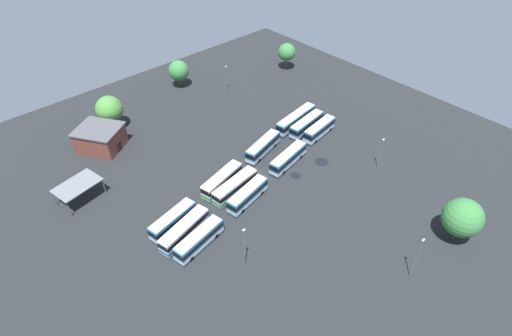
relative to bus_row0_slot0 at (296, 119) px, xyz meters
The scene contains 24 objects.
ground_plane 22.59m from the bus_row0_slot0, 20.02° to the left, with size 122.14×122.14×0.00m, color black.
bus_row0_slot0 is the anchor object (origin of this frame).
bus_row0_slot1 3.48m from the bus_row0_slot0, 92.79° to the left, with size 11.76×4.00×3.50m.
bus_row0_slot2 7.19m from the bus_row0_slot0, 97.06° to the left, with size 10.82×3.86×3.50m.
bus_row1_slot0 14.69m from the bus_row0_slot0, 11.08° to the left, with size 11.59×5.18×3.50m.
bus_row1_slot2 16.45m from the bus_row0_slot0, 36.95° to the left, with size 11.70×4.49×3.50m.
bus_row2_slot0 29.58m from the bus_row0_slot0, 10.80° to the left, with size 11.44×4.94×3.50m.
bus_row2_slot1 29.66m from the bus_row0_slot0, 17.58° to the left, with size 11.76×4.07×3.50m.
bus_row2_slot2 30.80m from the bus_row0_slot0, 24.42° to the left, with size 10.96×4.50×3.50m.
bus_row3_slot0 44.17m from the bus_row0_slot0, 10.83° to the left, with size 10.84×4.50×3.50m.
bus_row3_slot1 44.74m from the bus_row0_slot0, 15.30° to the left, with size 11.77×5.11×3.50m.
bus_row3_slot2 45.22m from the bus_row0_slot0, 20.08° to the left, with size 11.11×4.39×3.50m.
depot_building 48.60m from the bus_row0_slot0, 30.91° to the right, with size 12.86×13.23×5.59m.
maintenance_shelter 54.50m from the bus_row0_slot0, 12.04° to the right, with size 9.88×7.29×4.02m.
lamp_post_mid_lot 24.55m from the bus_row0_slot0, 92.95° to the left, with size 0.56×0.28×7.90m.
lamp_post_far_corner 46.25m from the bus_row0_slot0, 32.00° to the left, with size 0.56×0.28×9.41m.
lamp_post_near_entrance 49.63m from the bus_row0_slot0, 66.92° to the left, with size 0.56×0.28×9.60m.
lamp_post_by_building 26.41m from the bus_row0_slot0, 86.44° to the right, with size 0.56×0.28×7.68m.
tree_west_edge 39.07m from the bus_row0_slot0, 74.58° to the right, with size 5.92×5.92×8.04m.
tree_northwest 47.31m from the bus_row0_slot0, 40.97° to the right, with size 6.81×6.81×8.97m.
tree_south_edge 32.52m from the bus_row0_slot0, 131.10° to the right, with size 5.48×5.48×8.32m.
tree_east_edge 47.05m from the bus_row0_slot0, 83.02° to the left, with size 7.34×7.34×9.28m.
puddle_between_rows 16.15m from the bus_row0_slot0, 65.49° to the left, with size 3.18×3.18×0.01m, color black.
puddle_near_shelter 20.30m from the bus_row0_slot0, 43.25° to the left, with size 2.39×2.39×0.01m, color black.
Camera 1 is at (47.11, 51.58, 60.75)m, focal length 28.99 mm.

